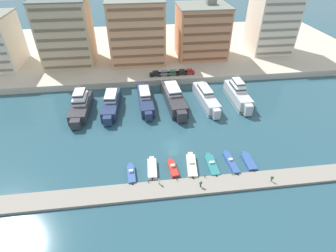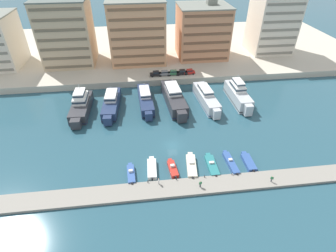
# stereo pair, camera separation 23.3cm
# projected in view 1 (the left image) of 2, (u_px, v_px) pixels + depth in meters

# --- Properties ---
(ground_plane) EXTENTS (400.00, 400.00, 0.00)m
(ground_plane) POSITION_uv_depth(u_px,v_px,m) (173.00, 145.00, 66.81)
(ground_plane) COLOR #285160
(quay_promenade) EXTENTS (180.00, 70.00, 2.27)m
(quay_promenade) POSITION_uv_depth(u_px,v_px,m) (152.00, 49.00, 120.53)
(quay_promenade) COLOR beige
(quay_promenade) RESTS_ON ground
(pier_dock) EXTENTS (120.00, 4.63, 0.59)m
(pier_dock) POSITION_uv_depth(u_px,v_px,m) (182.00, 188.00, 55.21)
(pier_dock) COLOR gray
(pier_dock) RESTS_ON ground
(yacht_charcoal_far_left) EXTENTS (5.37, 18.48, 8.04)m
(yacht_charcoal_far_left) POSITION_uv_depth(u_px,v_px,m) (81.00, 105.00, 78.28)
(yacht_charcoal_far_left) COLOR #333338
(yacht_charcoal_far_left) RESTS_ON ground
(yacht_navy_left) EXTENTS (5.36, 18.98, 6.45)m
(yacht_navy_left) POSITION_uv_depth(u_px,v_px,m) (111.00, 103.00, 79.84)
(yacht_navy_left) COLOR navy
(yacht_navy_left) RESTS_ON ground
(yacht_navy_mid_left) EXTENTS (4.71, 19.59, 6.14)m
(yacht_navy_mid_left) POSITION_uv_depth(u_px,v_px,m) (145.00, 100.00, 81.91)
(yacht_navy_mid_left) COLOR navy
(yacht_navy_mid_left) RESTS_ON ground
(yacht_charcoal_center_left) EXTENTS (6.42, 22.21, 7.03)m
(yacht_charcoal_center_left) POSITION_uv_depth(u_px,v_px,m) (174.00, 98.00, 82.06)
(yacht_charcoal_center_left) COLOR #333338
(yacht_charcoal_center_left) RESTS_ON ground
(yacht_silver_center) EXTENTS (5.39, 19.55, 6.66)m
(yacht_silver_center) POSITION_uv_depth(u_px,v_px,m) (206.00, 98.00, 82.34)
(yacht_silver_center) COLOR silver
(yacht_silver_center) RESTS_ON ground
(yacht_silver_center_right) EXTENTS (4.56, 18.18, 8.48)m
(yacht_silver_center_right) POSITION_uv_depth(u_px,v_px,m) (238.00, 94.00, 83.12)
(yacht_silver_center_right) COLOR silver
(yacht_silver_center_right) RESTS_ON ground
(motorboat_blue_far_left) EXTENTS (1.95, 6.42, 1.45)m
(motorboat_blue_far_left) POSITION_uv_depth(u_px,v_px,m) (131.00, 174.00, 58.09)
(motorboat_blue_far_left) COLOR #33569E
(motorboat_blue_far_left) RESTS_ON ground
(motorboat_white_left) EXTENTS (2.28, 7.06, 1.04)m
(motorboat_white_left) POSITION_uv_depth(u_px,v_px,m) (152.00, 168.00, 59.43)
(motorboat_white_left) COLOR white
(motorboat_white_left) RESTS_ON ground
(motorboat_red_mid_left) EXTENTS (2.15, 6.02, 1.51)m
(motorboat_red_mid_left) POSITION_uv_depth(u_px,v_px,m) (173.00, 169.00, 59.43)
(motorboat_red_mid_left) COLOR red
(motorboat_red_mid_left) RESTS_ON ground
(motorboat_cream_center_left) EXTENTS (2.87, 8.28, 1.44)m
(motorboat_cream_center_left) POSITION_uv_depth(u_px,v_px,m) (192.00, 166.00, 60.19)
(motorboat_cream_center_left) COLOR beige
(motorboat_cream_center_left) RESTS_ON ground
(motorboat_teal_center) EXTENTS (2.11, 7.61, 1.20)m
(motorboat_teal_center) POSITION_uv_depth(u_px,v_px,m) (212.00, 165.00, 60.48)
(motorboat_teal_center) COLOR teal
(motorboat_teal_center) RESTS_ON ground
(motorboat_blue_center_right) EXTENTS (2.04, 8.05, 1.42)m
(motorboat_blue_center_right) POSITION_uv_depth(u_px,v_px,m) (231.00, 163.00, 60.97)
(motorboat_blue_center_right) COLOR #33569E
(motorboat_blue_center_right) RESTS_ON ground
(motorboat_blue_mid_right) EXTENTS (2.03, 6.56, 0.93)m
(motorboat_blue_mid_right) POSITION_uv_depth(u_px,v_px,m) (248.00, 162.00, 61.29)
(motorboat_blue_mid_right) COLOR #33569E
(motorboat_blue_mid_right) RESTS_ON ground
(car_black_far_left) EXTENTS (4.18, 2.08, 1.80)m
(car_black_far_left) POSITION_uv_depth(u_px,v_px,m) (155.00, 73.00, 93.84)
(car_black_far_left) COLOR black
(car_black_far_left) RESTS_ON quay_promenade
(car_grey_left) EXTENTS (4.13, 1.99, 1.80)m
(car_grey_left) POSITION_uv_depth(u_px,v_px,m) (164.00, 73.00, 94.18)
(car_grey_left) COLOR slate
(car_grey_left) RESTS_ON quay_promenade
(car_green_mid_left) EXTENTS (4.14, 2.01, 1.80)m
(car_green_mid_left) POSITION_uv_depth(u_px,v_px,m) (173.00, 72.00, 94.54)
(car_green_mid_left) COLOR #2D6642
(car_green_mid_left) RESTS_ON quay_promenade
(car_black_center_left) EXTENTS (4.12, 1.97, 1.80)m
(car_black_center_left) POSITION_uv_depth(u_px,v_px,m) (182.00, 72.00, 94.85)
(car_black_center_left) COLOR black
(car_black_center_left) RESTS_ON quay_promenade
(car_red_center) EXTENTS (4.19, 2.11, 1.80)m
(car_red_center) POSITION_uv_depth(u_px,v_px,m) (189.00, 72.00, 95.20)
(car_red_center) COLOR red
(car_red_center) RESTS_ON quay_promenade
(apartment_block_left) EXTENTS (18.60, 17.19, 25.60)m
(apartment_block_left) POSITION_uv_depth(u_px,v_px,m) (66.00, 32.00, 97.58)
(apartment_block_left) COLOR #C6AD89
(apartment_block_left) RESTS_ON quay_promenade
(apartment_block_mid_left) EXTENTS (20.97, 15.77, 25.02)m
(apartment_block_mid_left) POSITION_uv_depth(u_px,v_px,m) (137.00, 31.00, 99.28)
(apartment_block_mid_left) COLOR tan
(apartment_block_mid_left) RESTS_ON quay_promenade
(apartment_block_center_left) EXTENTS (19.70, 17.24, 21.79)m
(apartment_block_center_left) POSITION_uv_depth(u_px,v_px,m) (202.00, 31.00, 104.97)
(apartment_block_center_left) COLOR tan
(apartment_block_center_left) RESTS_ON quay_promenade
(apartment_block_center) EXTENTS (16.81, 15.69, 27.40)m
(apartment_block_center) POSITION_uv_depth(u_px,v_px,m) (272.00, 20.00, 108.01)
(apartment_block_center) COLOR silver
(apartment_block_center) RESTS_ON quay_promenade
(pedestrian_near_edge) EXTENTS (0.23, 0.63, 1.61)m
(pedestrian_near_edge) POSITION_uv_depth(u_px,v_px,m) (159.00, 181.00, 55.09)
(pedestrian_near_edge) COLOR #4C515B
(pedestrian_near_edge) RESTS_ON pier_dock
(pedestrian_mid_deck) EXTENTS (0.56, 0.39, 1.61)m
(pedestrian_mid_deck) POSITION_uv_depth(u_px,v_px,m) (272.00, 178.00, 55.72)
(pedestrian_mid_deck) COLOR #4C515B
(pedestrian_mid_deck) RESTS_ON pier_dock
(pedestrian_far_side) EXTENTS (0.65, 0.30, 1.69)m
(pedestrian_far_side) POSITION_uv_depth(u_px,v_px,m) (201.00, 183.00, 54.46)
(pedestrian_far_side) COLOR #282D3D
(pedestrian_far_side) RESTS_ON pier_dock
(bollard_west) EXTENTS (0.20, 0.20, 0.61)m
(bollard_west) POSITION_uv_depth(u_px,v_px,m) (148.00, 181.00, 55.79)
(bollard_west) COLOR #2D2D33
(bollard_west) RESTS_ON pier_dock
(bollard_west_mid) EXTENTS (0.20, 0.20, 0.61)m
(bollard_west_mid) POSITION_uv_depth(u_px,v_px,m) (177.00, 179.00, 56.42)
(bollard_west_mid) COLOR #2D2D33
(bollard_west_mid) RESTS_ON pier_dock
(bollard_east_mid) EXTENTS (0.20, 0.20, 0.61)m
(bollard_east_mid) POSITION_uv_depth(u_px,v_px,m) (205.00, 176.00, 57.04)
(bollard_east_mid) COLOR #2D2D33
(bollard_east_mid) RESTS_ON pier_dock
(bollard_east) EXTENTS (0.20, 0.20, 0.61)m
(bollard_east) POSITION_uv_depth(u_px,v_px,m) (232.00, 173.00, 57.66)
(bollard_east) COLOR #2D2D33
(bollard_east) RESTS_ON pier_dock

